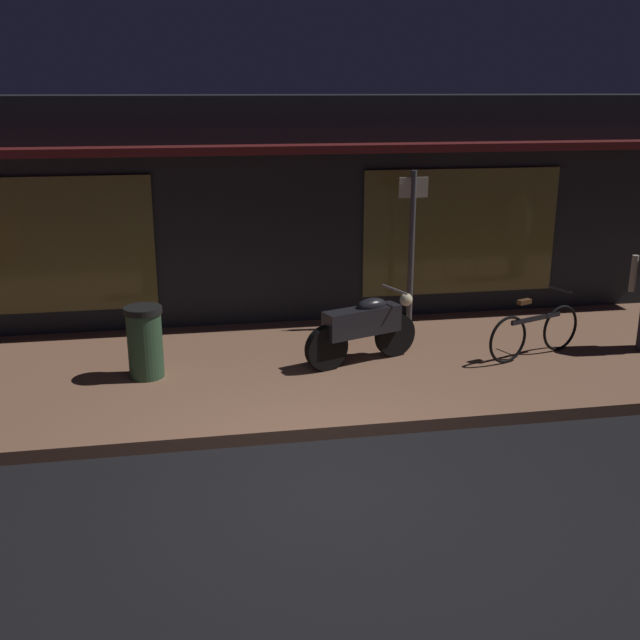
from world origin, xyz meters
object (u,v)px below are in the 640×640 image
trash_bin (145,342)px  motorcycle (364,327)px  sign_post (412,240)px  bicycle_parked (535,332)px

trash_bin → motorcycle: bearing=0.8°
sign_post → trash_bin: size_ratio=2.58×
motorcycle → trash_bin: 2.86m
sign_post → trash_bin: 4.29m
motorcycle → bicycle_parked: 2.37m
sign_post → trash_bin: bearing=-159.4°
motorcycle → sign_post: size_ratio=0.68×
bicycle_parked → sign_post: size_ratio=0.65×
bicycle_parked → motorcycle: bearing=175.1°
bicycle_parked → trash_bin: size_ratio=1.68×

